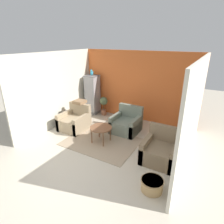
% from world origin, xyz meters
% --- Properties ---
extents(ground_plane, '(20.00, 20.00, 0.00)m').
position_xyz_m(ground_plane, '(0.00, 0.00, 0.00)').
color(ground_plane, beige).
rests_on(ground_plane, ground).
extents(wall_back_accent, '(4.41, 0.06, 2.51)m').
position_xyz_m(wall_back_accent, '(0.00, 3.70, 1.26)').
color(wall_back_accent, orange).
rests_on(wall_back_accent, ground_plane).
extents(wall_left, '(0.06, 3.67, 2.51)m').
position_xyz_m(wall_left, '(-2.17, 1.84, 1.26)').
color(wall_left, beige).
rests_on(wall_left, ground_plane).
extents(wall_right, '(0.06, 3.67, 2.51)m').
position_xyz_m(wall_right, '(2.17, 1.84, 1.26)').
color(wall_right, beige).
rests_on(wall_right, ground_plane).
extents(area_rug, '(2.10, 1.57, 0.01)m').
position_xyz_m(area_rug, '(-0.17, 1.50, 0.01)').
color(area_rug, gray).
rests_on(area_rug, ground_plane).
extents(coffee_table, '(0.64, 0.64, 0.49)m').
position_xyz_m(coffee_table, '(-0.17, 1.50, 0.44)').
color(coffee_table, brown).
rests_on(coffee_table, ground_plane).
extents(armchair_left, '(0.84, 0.85, 0.83)m').
position_xyz_m(armchair_left, '(-1.43, 1.79, 0.27)').
color(armchair_left, '#9E896B').
rests_on(armchair_left, ground_plane).
extents(armchair_right, '(0.84, 0.85, 0.83)m').
position_xyz_m(armchair_right, '(1.61, 1.48, 0.27)').
color(armchair_right, '#7A664C').
rests_on(armchair_right, ground_plane).
extents(armchair_middle, '(0.84, 0.85, 0.83)m').
position_xyz_m(armchair_middle, '(0.17, 2.49, 0.27)').
color(armchair_middle, slate).
rests_on(armchair_middle, ground_plane).
extents(birdcage, '(0.49, 0.49, 1.56)m').
position_xyz_m(birdcage, '(-1.77, 3.33, 0.78)').
color(birdcage, slate).
rests_on(birdcage, ground_plane).
extents(parrot, '(0.11, 0.19, 0.23)m').
position_xyz_m(parrot, '(-1.77, 3.33, 1.66)').
color(parrot, teal).
rests_on(parrot, birdcage).
extents(potted_plant, '(0.35, 0.32, 0.75)m').
position_xyz_m(potted_plant, '(-1.26, 3.35, 0.50)').
color(potted_plant, brown).
rests_on(potted_plant, ground_plane).
extents(wicker_basket, '(0.45, 0.45, 0.26)m').
position_xyz_m(wicker_basket, '(1.76, 0.40, 0.14)').
color(wicker_basket, tan).
rests_on(wicker_basket, ground_plane).
extents(throw_pillow, '(0.36, 0.36, 0.10)m').
position_xyz_m(throw_pillow, '(-1.43, 2.11, 0.88)').
color(throw_pillow, '#846647').
rests_on(throw_pillow, armchair_left).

